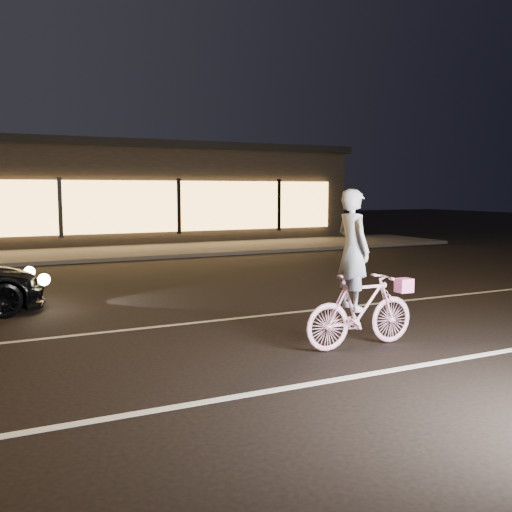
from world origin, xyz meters
TOP-DOWN VIEW (x-y plane):
  - ground at (0.00, 0.00)m, footprint 90.00×90.00m
  - lane_stripe_near at (0.00, -1.50)m, footprint 60.00×0.12m
  - lane_stripe_far at (0.00, 2.00)m, footprint 60.00×0.10m
  - sidewalk at (0.00, 13.00)m, footprint 30.00×4.00m
  - storefront at (0.00, 18.97)m, footprint 25.40×8.42m
  - cyclist at (2.23, -0.44)m, footprint 1.80×0.62m

SIDE VIEW (x-z plane):
  - ground at x=0.00m, z-range 0.00..0.00m
  - lane_stripe_near at x=0.00m, z-range 0.00..0.01m
  - lane_stripe_far at x=0.00m, z-range 0.00..0.01m
  - sidewalk at x=0.00m, z-range 0.00..0.12m
  - cyclist at x=2.23m, z-range -0.33..1.94m
  - storefront at x=0.00m, z-range 0.05..4.25m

